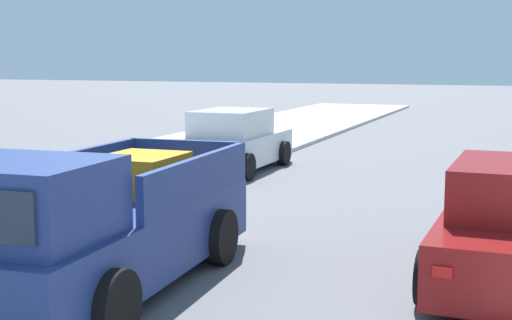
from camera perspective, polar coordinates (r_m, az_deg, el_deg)
sidewalk_left at (r=15.50m, az=-16.47°, el=-2.44°), size 5.33×60.00×0.12m
curb_left at (r=14.77m, az=-12.56°, el=-2.84°), size 0.16×60.00×0.10m
pickup_truck at (r=8.79m, az=-12.66°, el=-5.28°), size 2.40×5.30×1.80m
car_left_near at (r=18.01m, az=-1.89°, el=1.41°), size 2.03×4.26×1.54m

